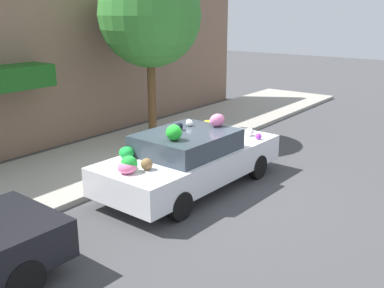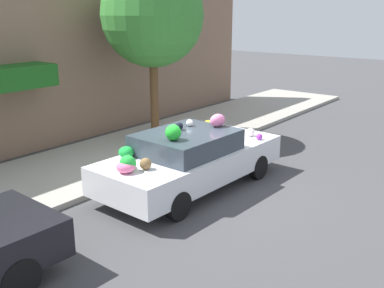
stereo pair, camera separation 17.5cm
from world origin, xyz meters
name	(u,v)px [view 1 (the left image)]	position (x,y,z in m)	size (l,w,h in m)	color
ground_plane	(186,185)	(0.00, 0.00, 0.00)	(60.00, 60.00, 0.00)	#424244
sidewalk_curb	(104,159)	(0.00, 2.70, 0.06)	(24.00, 3.20, 0.12)	#9E998E
building_facade	(39,61)	(-0.12, 4.92, 2.43)	(18.00, 1.20, 4.90)	#846651
street_tree	(150,16)	(2.22, 2.99, 3.60)	(2.88, 2.88, 4.93)	brown
fire_hydrant	(154,146)	(0.66, 1.53, 0.47)	(0.20, 0.20, 0.70)	#B2B2B7
art_car	(190,158)	(-0.05, -0.16, 0.69)	(4.53, 1.94, 1.61)	silver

